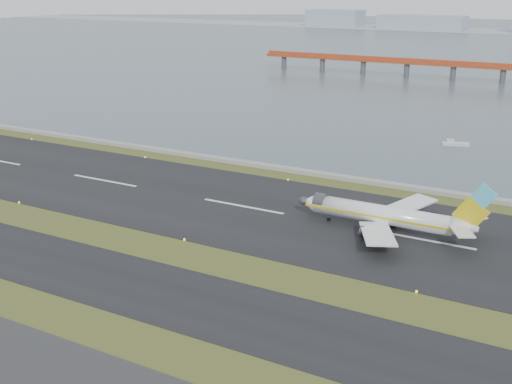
# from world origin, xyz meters

# --- Properties ---
(ground) EXTENTS (1000.00, 1000.00, 0.00)m
(ground) POSITION_xyz_m (0.00, 0.00, 0.00)
(ground) COLOR #354619
(ground) RESTS_ON ground
(taxiway_strip) EXTENTS (1000.00, 18.00, 0.10)m
(taxiway_strip) POSITION_xyz_m (0.00, -12.00, 0.05)
(taxiway_strip) COLOR black
(taxiway_strip) RESTS_ON ground
(runway_strip) EXTENTS (1000.00, 45.00, 0.10)m
(runway_strip) POSITION_xyz_m (0.00, 30.00, 0.05)
(runway_strip) COLOR black
(runway_strip) RESTS_ON ground
(seawall) EXTENTS (1000.00, 2.50, 1.00)m
(seawall) POSITION_xyz_m (0.00, 60.00, 0.50)
(seawall) COLOR gray
(seawall) RESTS_ON ground
(red_pier) EXTENTS (260.00, 5.00, 10.20)m
(red_pier) POSITION_xyz_m (20.00, 250.00, 7.28)
(red_pier) COLOR #AB411D
(red_pier) RESTS_ON ground
(airliner) EXTENTS (38.52, 32.89, 12.80)m
(airliner) POSITION_xyz_m (32.66, 30.70, 3.46)
(airliner) COLOR white
(airliner) RESTS_ON ground
(workboat_near) EXTENTS (8.25, 4.72, 1.91)m
(workboat_near) POSITION_xyz_m (28.27, 109.66, 0.60)
(workboat_near) COLOR silver
(workboat_near) RESTS_ON ground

